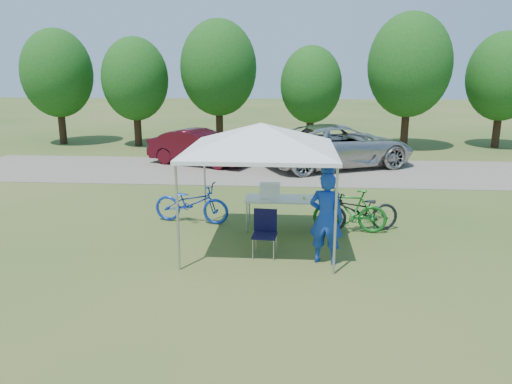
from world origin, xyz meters
TOP-DOWN VIEW (x-y plane):
  - ground at (0.00, 0.00)m, footprint 100.00×100.00m
  - gravel_strip at (0.00, 8.00)m, footprint 24.00×5.00m
  - canopy at (0.00, 0.00)m, footprint 4.53×4.53m
  - treeline at (-0.29, 14.05)m, footprint 24.89×4.28m
  - folding_table at (0.51, 1.18)m, footprint 1.90×0.79m
  - folding_chair at (0.13, -0.54)m, footprint 0.53×0.55m
  - cooler at (0.14, 1.18)m, footprint 0.49×0.33m
  - ice_cream_cup at (0.97, 1.13)m, footprint 0.07×0.07m
  - cyclist at (1.37, -0.92)m, footprint 0.78×0.61m
  - bike_blue at (-1.86, 1.53)m, footprint 2.04×0.99m
  - bike_green at (2.07, 1.07)m, footprint 1.80×0.69m
  - bike_dark at (2.30, 1.12)m, footprint 2.06×1.13m
  - minivan at (2.45, 8.99)m, footprint 6.59×4.96m
  - sedan at (-3.04, 9.06)m, footprint 4.44×2.91m

SIDE VIEW (x-z plane):
  - ground at x=0.00m, z-range 0.00..0.00m
  - gravel_strip at x=0.00m, z-range 0.00..0.02m
  - bike_dark at x=2.30m, z-range 0.00..1.03m
  - bike_blue at x=-1.86m, z-range 0.00..1.03m
  - bike_green at x=2.07m, z-range 0.00..1.05m
  - folding_chair at x=0.13m, z-range 0.09..1.05m
  - sedan at x=-3.04m, z-range 0.02..1.40m
  - folding_table at x=0.51m, z-range 0.35..1.13m
  - ice_cream_cup at x=0.97m, z-range 0.78..0.83m
  - minivan at x=2.45m, z-range 0.02..1.68m
  - cyclist at x=1.37m, z-range 0.00..1.89m
  - cooler at x=0.14m, z-range 0.78..1.14m
  - canopy at x=0.00m, z-range 1.15..4.15m
  - treeline at x=-0.29m, z-range 0.38..6.68m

